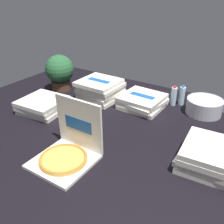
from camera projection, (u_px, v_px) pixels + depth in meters
ground_plane at (106, 133)px, 2.07m from camera, size 3.20×2.40×0.02m
open_pizza_box at (68, 150)px, 1.71m from camera, size 0.39×0.40×0.41m
pizza_stack_left_near at (142, 101)px, 2.44m from camera, size 0.44×0.44×0.13m
pizza_stack_right_far at (44, 105)px, 2.37m from camera, size 0.43×0.44×0.12m
pizza_stack_right_mid at (101, 89)px, 2.60m from camera, size 0.43×0.43×0.21m
pizza_stack_center_far at (212, 157)px, 1.64m from camera, size 0.43×0.42×0.16m
ice_bucket at (204, 106)px, 2.32m from camera, size 0.33×0.33×0.15m
water_bottle_1 at (182, 96)px, 2.48m from camera, size 0.06×0.06×0.20m
water_bottle_2 at (174, 96)px, 2.46m from camera, size 0.06×0.06×0.20m
potted_plant at (60, 71)px, 2.77m from camera, size 0.32×0.32×0.41m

